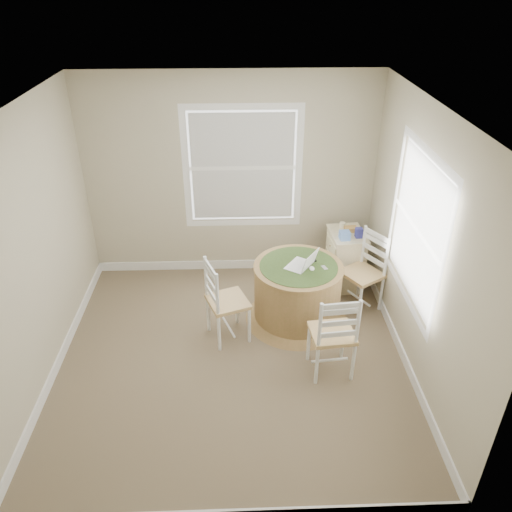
{
  "coord_description": "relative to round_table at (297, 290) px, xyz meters",
  "views": [
    {
      "loc": [
        0.1,
        -4.01,
        3.61
      ],
      "look_at": [
        0.27,
        0.45,
        0.98
      ],
      "focal_mm": 35.0,
      "sensor_mm": 36.0,
      "label": 1
    }
  ],
  "objects": [
    {
      "name": "box_blue",
      "position": [
        0.79,
        0.6,
        0.41
      ],
      "size": [
        0.09,
        0.09,
        0.12
      ],
      "primitive_type": "cube",
      "rotation": [
        0.0,
        0.0,
        0.07
      ],
      "color": "navy",
      "rests_on": "corner_chest"
    },
    {
      "name": "phone",
      "position": [
        0.28,
        -0.05,
        0.32
      ],
      "size": [
        0.07,
        0.1,
        0.02
      ],
      "primitive_type": "cube",
      "rotation": [
        0.0,
        0.0,
        0.34
      ],
      "color": "#B7BABF",
      "rests_on": "round_table"
    },
    {
      "name": "laptop",
      "position": [
        0.03,
        -0.01,
        0.35
      ],
      "size": [
        0.4,
        0.41,
        0.22
      ],
      "rotation": [
        0.0,
        0.0,
        4.11
      ],
      "color": "white",
      "rests_on": "round_table"
    },
    {
      "name": "corner_chest",
      "position": [
        0.68,
        0.71,
        -0.02
      ],
      "size": [
        0.45,
        0.59,
        0.74
      ],
      "rotation": [
        0.0,
        0.0,
        0.07
      ],
      "color": "beige",
      "rests_on": "ground"
    },
    {
      "name": "chair_right",
      "position": [
        0.77,
        0.2,
        0.08
      ],
      "size": [
        0.56,
        0.57,
        0.95
      ],
      "primitive_type": null,
      "rotation": [
        0.0,
        0.0,
        -1.01
      ],
      "color": "white",
      "rests_on": "ground"
    },
    {
      "name": "keys",
      "position": [
        0.18,
        0.1,
        0.33
      ],
      "size": [
        0.07,
        0.07,
        0.02
      ],
      "primitive_type": "cube",
      "rotation": [
        0.0,
        0.0,
        0.34
      ],
      "color": "black",
      "rests_on": "round_table"
    },
    {
      "name": "mouse",
      "position": [
        0.14,
        -0.07,
        0.33
      ],
      "size": [
        0.08,
        0.1,
        0.03
      ],
      "primitive_type": "ellipsoid",
      "rotation": [
        0.0,
        0.0,
        0.34
      ],
      "color": "white",
      "rests_on": "round_table"
    },
    {
      "name": "chair_left",
      "position": [
        -0.79,
        -0.3,
        0.08
      ],
      "size": [
        0.52,
        0.54,
        0.95
      ],
      "primitive_type": null,
      "rotation": [
        0.0,
        0.0,
        1.94
      ],
      "color": "white",
      "rests_on": "ground"
    },
    {
      "name": "room",
      "position": [
        -0.58,
        -0.49,
        0.91
      ],
      "size": [
        3.64,
        3.64,
        2.64
      ],
      "color": "#756A4A",
      "rests_on": "ground"
    },
    {
      "name": "chair_near",
      "position": [
        0.25,
        -0.87,
        0.08
      ],
      "size": [
        0.46,
        0.44,
        0.95
      ],
      "primitive_type": null,
      "rotation": [
        0.0,
        0.0,
        3.24
      ],
      "color": "white",
      "rests_on": "ground"
    },
    {
      "name": "round_table",
      "position": [
        0.0,
        0.0,
        0.0
      ],
      "size": [
        1.18,
        1.18,
        0.72
      ],
      "rotation": [
        0.0,
        0.0,
        0.34
      ],
      "color": "#986F44",
      "rests_on": "ground"
    },
    {
      "name": "box_yellow",
      "position": [
        0.72,
        0.75,
        0.38
      ],
      "size": [
        0.16,
        0.11,
        0.06
      ],
      "primitive_type": "cube",
      "rotation": [
        0.0,
        0.0,
        0.07
      ],
      "color": "#C99246",
      "rests_on": "corner_chest"
    },
    {
      "name": "cup_cream",
      "position": [
        0.63,
        0.82,
        0.39
      ],
      "size": [
        0.07,
        0.07,
        0.09
      ],
      "primitive_type": "cylinder",
      "color": "beige",
      "rests_on": "corner_chest"
    },
    {
      "name": "tissue_box",
      "position": [
        0.62,
        0.56,
        0.4
      ],
      "size": [
        0.13,
        0.13,
        0.1
      ],
      "primitive_type": "cube",
      "rotation": [
        0.0,
        0.0,
        0.07
      ],
      "color": "#608BDD",
      "rests_on": "corner_chest"
    }
  ]
}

